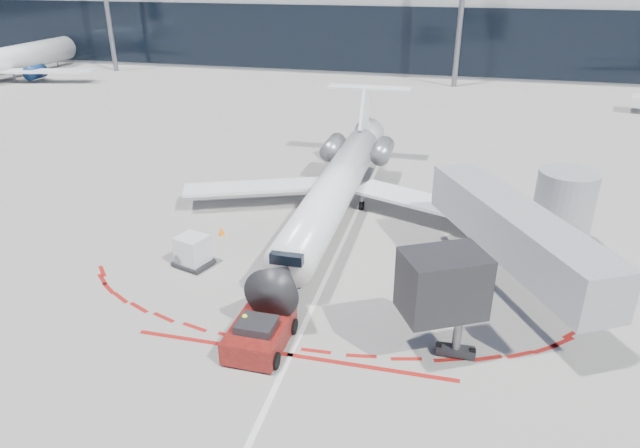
% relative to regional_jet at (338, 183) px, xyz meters
% --- Properties ---
extents(ground, '(260.00, 260.00, 0.00)m').
position_rel_regional_jet_xyz_m(ground, '(1.13, -3.31, -2.18)').
color(ground, slate).
rests_on(ground, ground).
extents(apron_centerline, '(0.25, 40.00, 0.01)m').
position_rel_regional_jet_xyz_m(apron_centerline, '(1.13, -1.31, -2.17)').
color(apron_centerline, silver).
rests_on(apron_centerline, ground).
extents(apron_stop_bar, '(14.00, 0.25, 0.01)m').
position_rel_regional_jet_xyz_m(apron_stop_bar, '(1.13, -14.81, -2.17)').
color(apron_stop_bar, maroon).
rests_on(apron_stop_bar, ground).
extents(terminal_building, '(150.00, 24.15, 24.00)m').
position_rel_regional_jet_xyz_m(terminal_building, '(1.13, 61.66, 6.34)').
color(terminal_building, gray).
rests_on(terminal_building, ground).
extents(jet_bridge, '(10.03, 15.20, 4.90)m').
position_rel_regional_jet_xyz_m(jet_bridge, '(10.93, -6.32, 0.83)').
color(jet_bridge, '#999CA1').
rests_on(jet_bridge, ground).
extents(regional_jet, '(21.13, 26.06, 6.53)m').
position_rel_regional_jet_xyz_m(regional_jet, '(0.00, 0.00, 0.00)').
color(regional_jet, silver).
rests_on(regional_jet, ground).
extents(pushback_tug, '(2.50, 5.74, 1.49)m').
position_rel_regional_jet_xyz_m(pushback_tug, '(-0.30, -14.51, -1.52)').
color(pushback_tug, '#520B0B').
rests_on(pushback_tug, ground).
extents(ramp_worker, '(0.67, 0.56, 1.57)m').
position_rel_regional_jet_xyz_m(ramp_worker, '(-0.92, -14.56, -1.39)').
color(ramp_worker, '#CEF219').
rests_on(ramp_worker, ground).
extents(uld_container, '(2.25, 2.06, 1.75)m').
position_rel_regional_jet_xyz_m(uld_container, '(-6.18, -8.58, -1.32)').
color(uld_container, black).
rests_on(uld_container, ground).
extents(safety_cone_left, '(0.38, 0.38, 0.53)m').
position_rel_regional_jet_xyz_m(safety_cone_left, '(-6.20, -4.67, -1.91)').
color(safety_cone_left, orange).
rests_on(safety_cone_left, ground).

